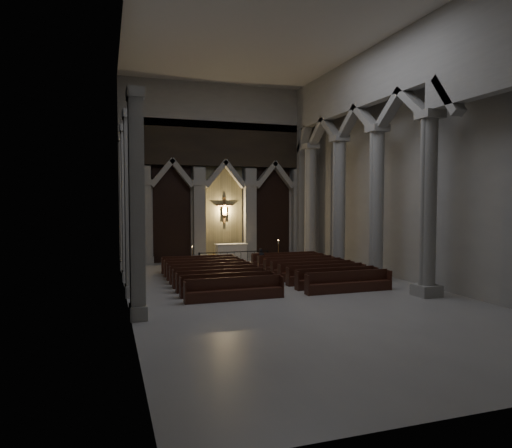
{
  "coord_description": "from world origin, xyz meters",
  "views": [
    {
      "loc": [
        -7.75,
        -18.94,
        4.19
      ],
      "look_at": [
        -0.55,
        3.0,
        2.98
      ],
      "focal_mm": 32.0,
      "sensor_mm": 36.0,
      "label": 1
    }
  ],
  "objects_px": {
    "altar_rail": "(234,256)",
    "worshipper": "(261,259)",
    "altar": "(231,252)",
    "pews": "(265,275)",
    "candle_stand_left": "(192,261)",
    "candle_stand_right": "(278,257)"
  },
  "relations": [
    {
      "from": "altar",
      "to": "worshipper",
      "type": "height_order",
      "value": "altar"
    },
    {
      "from": "altar_rail",
      "to": "worshipper",
      "type": "relative_size",
      "value": 3.78
    },
    {
      "from": "altar",
      "to": "worshipper",
      "type": "relative_size",
      "value": 1.76
    },
    {
      "from": "candle_stand_right",
      "to": "pews",
      "type": "xyz_separation_m",
      "value": [
        -3.0,
        -5.83,
        -0.12
      ]
    },
    {
      "from": "altar",
      "to": "pews",
      "type": "relative_size",
      "value": 0.22
    },
    {
      "from": "altar_rail",
      "to": "worshipper",
      "type": "xyz_separation_m",
      "value": [
        1.19,
        -1.89,
        0.01
      ]
    },
    {
      "from": "altar_rail",
      "to": "candle_stand_right",
      "type": "distance_m",
      "value": 3.01
    },
    {
      "from": "altar",
      "to": "altar_rail",
      "type": "relative_size",
      "value": 0.47
    },
    {
      "from": "altar_rail",
      "to": "candle_stand_left",
      "type": "relative_size",
      "value": 3.54
    },
    {
      "from": "candle_stand_right",
      "to": "worshipper",
      "type": "relative_size",
      "value": 1.28
    },
    {
      "from": "altar",
      "to": "pews",
      "type": "height_order",
      "value": "altar"
    },
    {
      "from": "altar",
      "to": "candle_stand_left",
      "type": "bearing_deg",
      "value": -153.25
    },
    {
      "from": "candle_stand_right",
      "to": "worshipper",
      "type": "height_order",
      "value": "candle_stand_right"
    },
    {
      "from": "altar",
      "to": "candle_stand_left",
      "type": "xyz_separation_m",
      "value": [
        -2.9,
        -1.46,
        -0.34
      ]
    },
    {
      "from": "altar_rail",
      "to": "candle_stand_left",
      "type": "xyz_separation_m",
      "value": [
        -2.69,
        0.09,
        -0.25
      ]
    },
    {
      "from": "altar_rail",
      "to": "worshipper",
      "type": "bearing_deg",
      "value": -57.86
    },
    {
      "from": "altar",
      "to": "candle_stand_right",
      "type": "bearing_deg",
      "value": -30.88
    },
    {
      "from": "candle_stand_left",
      "to": "worshipper",
      "type": "bearing_deg",
      "value": -27.06
    },
    {
      "from": "candle_stand_right",
      "to": "worshipper",
      "type": "bearing_deg",
      "value": -135.57
    },
    {
      "from": "candle_stand_left",
      "to": "worshipper",
      "type": "relative_size",
      "value": 1.07
    },
    {
      "from": "worshipper",
      "to": "candle_stand_right",
      "type": "bearing_deg",
      "value": 66.88
    },
    {
      "from": "candle_stand_left",
      "to": "altar",
      "type": "bearing_deg",
      "value": 26.75
    }
  ]
}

